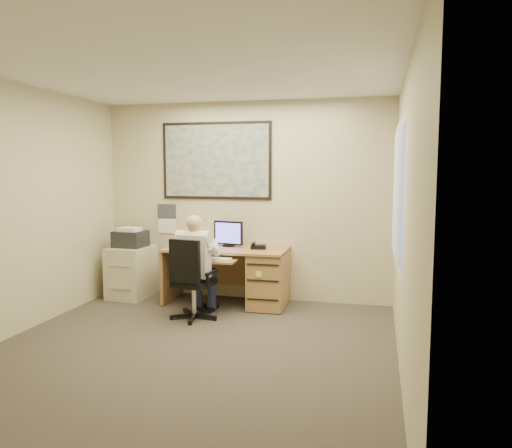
% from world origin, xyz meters
% --- Properties ---
extents(room_shell, '(4.00, 4.50, 2.70)m').
position_xyz_m(room_shell, '(0.00, 0.00, 1.35)').
color(room_shell, '#39332C').
rests_on(room_shell, ground).
extents(desk, '(1.60, 0.97, 1.08)m').
position_xyz_m(desk, '(0.18, 1.90, 0.44)').
color(desk, '#A57247').
rests_on(desk, ground).
extents(world_map, '(1.56, 0.03, 1.06)m').
position_xyz_m(world_map, '(-0.40, 2.23, 1.90)').
color(world_map, '#1E4C93').
rests_on(world_map, room_shell).
extents(wall_calendar, '(0.28, 0.01, 0.42)m').
position_xyz_m(wall_calendar, '(-1.15, 2.24, 1.08)').
color(wall_calendar, white).
rests_on(wall_calendar, room_shell).
extents(window_blinds, '(0.06, 1.40, 1.30)m').
position_xyz_m(window_blinds, '(1.97, 0.80, 1.55)').
color(window_blinds, beige).
rests_on(window_blinds, room_shell).
extents(filing_cabinet, '(0.55, 0.64, 0.98)m').
position_xyz_m(filing_cabinet, '(-1.55, 1.89, 0.42)').
color(filing_cabinet, beige).
rests_on(filing_cabinet, ground).
extents(office_chair, '(0.66, 0.66, 0.98)m').
position_xyz_m(office_chair, '(-0.33, 1.11, 0.29)').
color(office_chair, black).
rests_on(office_chair, ground).
extents(person, '(0.53, 0.75, 1.25)m').
position_xyz_m(person, '(-0.34, 1.19, 0.62)').
color(person, silver).
rests_on(person, office_chair).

